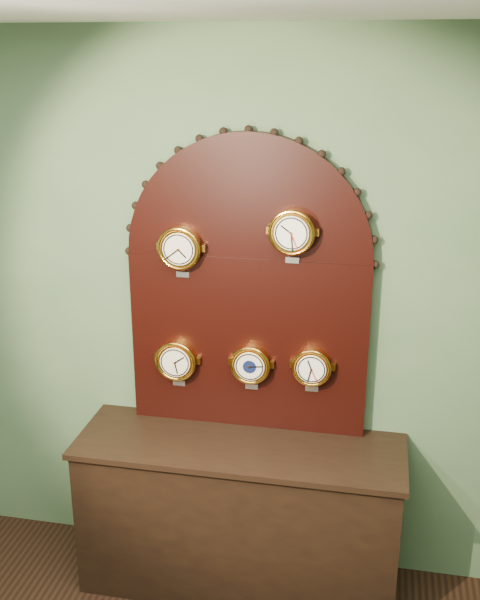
% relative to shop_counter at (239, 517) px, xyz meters
% --- Properties ---
extents(wall_back, '(4.00, 0.00, 4.00)m').
position_rel_shop_counter_xyz_m(wall_back, '(0.00, 0.27, 1.00)').
color(wall_back, '#4A6847').
rests_on(wall_back, ground).
extents(shop_counter, '(1.60, 0.50, 0.80)m').
position_rel_shop_counter_xyz_m(shop_counter, '(0.00, 0.00, 0.00)').
color(shop_counter, black).
rests_on(shop_counter, ground_plane).
extents(display_board, '(1.26, 0.06, 1.53)m').
position_rel_shop_counter_xyz_m(display_board, '(0.00, 0.22, 1.23)').
color(display_board, black).
rests_on(display_board, shop_counter).
extents(roman_clock, '(0.21, 0.08, 0.27)m').
position_rel_shop_counter_xyz_m(roman_clock, '(-0.32, 0.15, 1.38)').
color(roman_clock, gold).
rests_on(roman_clock, display_board).
extents(arabic_clock, '(0.22, 0.08, 0.27)m').
position_rel_shop_counter_xyz_m(arabic_clock, '(0.22, 0.15, 1.48)').
color(arabic_clock, gold).
rests_on(arabic_clock, display_board).
extents(hygrometer, '(0.21, 0.08, 0.26)m').
position_rel_shop_counter_xyz_m(hygrometer, '(-0.36, 0.15, 0.79)').
color(hygrometer, gold).
rests_on(hygrometer, display_board).
extents(barometer, '(0.20, 0.08, 0.25)m').
position_rel_shop_counter_xyz_m(barometer, '(0.03, 0.15, 0.80)').
color(barometer, gold).
rests_on(barometer, display_board).
extents(tide_clock, '(0.19, 0.08, 0.25)m').
position_rel_shop_counter_xyz_m(tide_clock, '(0.33, 0.15, 0.81)').
color(tide_clock, gold).
rests_on(tide_clock, display_board).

